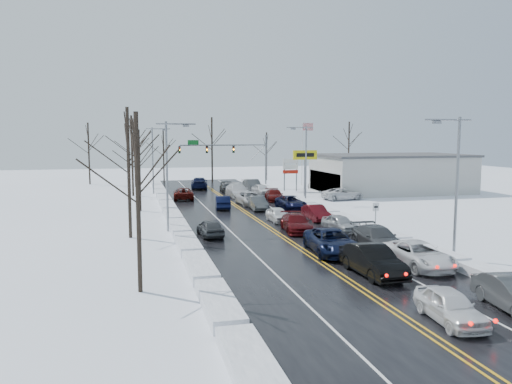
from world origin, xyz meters
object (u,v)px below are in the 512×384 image
object	(u,v)px
tires_plus_sign	(305,158)
oncoming_car_0	(223,209)
traffic_signal_mast	(233,152)
queued_car_0	(449,322)
dealership_building	(391,173)
flagpole	(303,148)

from	to	relation	value
tires_plus_sign	oncoming_car_0	xyz separation A→B (m)	(-12.35, -8.46, -4.99)
traffic_signal_mast	queued_car_0	size ratio (longest dim) A/B	3.24
traffic_signal_mast	dealership_building	distance (m)	23.01
dealership_building	queued_car_0	bearing A→B (deg)	-116.24
tires_plus_sign	flagpole	xyz separation A→B (m)	(4.67, 14.01, 0.93)
traffic_signal_mast	dealership_building	world-z (taller)	traffic_signal_mast
traffic_signal_mast	dealership_building	xyz separation A→B (m)	(20.53, -9.99, -2.82)
traffic_signal_mast	flagpole	size ratio (longest dim) A/B	1.33
dealership_building	flagpole	bearing A→B (deg)	126.27
flagpole	dealership_building	distance (m)	15.24
traffic_signal_mast	flagpole	bearing A→B (deg)	9.73
tires_plus_sign	dealership_building	world-z (taller)	tires_plus_sign
traffic_signal_mast	flagpole	world-z (taller)	flagpole
tires_plus_sign	dealership_building	size ratio (longest dim) A/B	0.29
queued_car_0	dealership_building	bearing A→B (deg)	69.31
flagpole	queued_car_0	xyz separation A→B (m)	(-13.57, -57.39, -5.93)
dealership_building	oncoming_car_0	distance (m)	28.00
tires_plus_sign	oncoming_car_0	size ratio (longest dim) A/B	1.39
queued_car_0	oncoming_car_0	size ratio (longest dim) A/B	0.95
tires_plus_sign	dealership_building	distance (m)	13.82
traffic_signal_mast	tires_plus_sign	bearing A→B (deg)	-59.54
tires_plus_sign	dealership_building	bearing A→B (deg)	8.47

